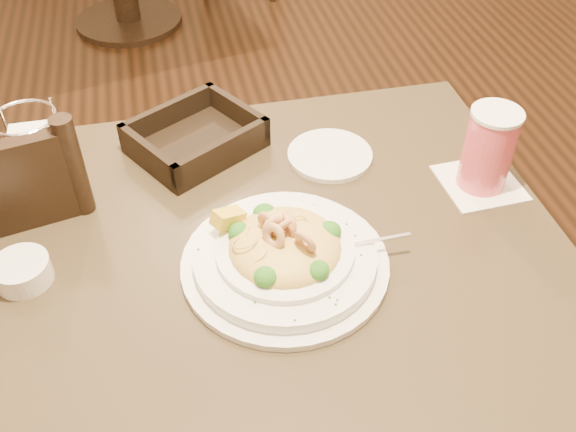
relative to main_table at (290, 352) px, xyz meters
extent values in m
cylinder|color=black|center=(0.00, 0.00, -0.14)|extent=(0.12, 0.12, 0.69)
cube|color=#493D29|center=(0.00, 0.00, 0.22)|extent=(0.90, 0.90, 0.03)
cylinder|color=black|center=(-0.28, 2.45, -0.50)|extent=(0.52, 0.52, 0.03)
cube|color=black|center=(-0.53, 0.34, -0.06)|extent=(0.50, 0.50, 0.04)
cylinder|color=black|center=(-0.39, 0.55, -0.30)|extent=(0.04, 0.04, 0.43)
cylinder|color=black|center=(-0.31, 0.20, -0.30)|extent=(0.04, 0.04, 0.43)
cylinder|color=black|center=(-0.31, 0.20, 0.19)|extent=(0.04, 0.04, 0.46)
cylinder|color=white|center=(-0.01, -0.01, 0.24)|extent=(0.32, 0.32, 0.01)
cylinder|color=white|center=(-0.01, -0.01, 0.26)|extent=(0.28, 0.28, 0.02)
cylinder|color=white|center=(-0.01, -0.01, 0.27)|extent=(0.21, 0.21, 0.01)
ellipsoid|color=gold|center=(-0.01, -0.01, 0.28)|extent=(0.17, 0.17, 0.06)
cube|color=gold|center=(-0.09, 0.06, 0.29)|extent=(0.06, 0.05, 0.04)
cube|color=silver|center=(0.12, -0.02, 0.27)|extent=(0.12, 0.01, 0.01)
cube|color=silver|center=(0.06, -0.02, 0.28)|extent=(0.03, 0.02, 0.00)
torus|color=gold|center=(0.05, 0.01, 0.28)|extent=(0.04, 0.05, 0.03)
torus|color=gold|center=(-0.01, -0.01, 0.30)|extent=(0.04, 0.05, 0.03)
torus|color=gold|center=(-0.07, -0.01, 0.30)|extent=(0.05, 0.04, 0.02)
torus|color=gold|center=(-0.06, -0.03, 0.30)|extent=(0.05, 0.05, 0.02)
torus|color=gold|center=(0.02, 0.02, 0.29)|extent=(0.05, 0.05, 0.02)
torus|color=gold|center=(0.00, -0.02, 0.29)|extent=(0.04, 0.04, 0.01)
torus|color=gold|center=(0.00, -0.03, 0.29)|extent=(0.05, 0.05, 0.02)
torus|color=gold|center=(0.00, 0.03, 0.29)|extent=(0.05, 0.06, 0.04)
torus|color=gold|center=(-0.02, -0.01, 0.30)|extent=(0.03, 0.04, 0.03)
torus|color=gold|center=(-0.02, 0.01, 0.29)|extent=(0.03, 0.03, 0.01)
torus|color=gold|center=(0.01, -0.01, 0.30)|extent=(0.03, 0.03, 0.01)
torus|color=gold|center=(-0.04, 0.02, 0.28)|extent=(0.05, 0.05, 0.02)
torus|color=gold|center=(-0.05, 0.01, 0.29)|extent=(0.04, 0.05, 0.03)
torus|color=gold|center=(0.02, 0.02, 0.28)|extent=(0.05, 0.06, 0.03)
torus|color=gold|center=(-0.02, 0.02, 0.30)|extent=(0.05, 0.06, 0.04)
torus|color=gold|center=(-0.06, 0.03, 0.29)|extent=(0.04, 0.03, 0.03)
torus|color=gold|center=(-0.01, 0.01, 0.29)|extent=(0.04, 0.04, 0.01)
torus|color=gold|center=(0.02, 0.01, 0.31)|extent=(0.03, 0.03, 0.03)
torus|color=#E9AA73|center=(-0.01, -0.01, 0.32)|extent=(0.05, 0.04, 0.04)
torus|color=#E9AA73|center=(-0.03, 0.01, 0.32)|extent=(0.04, 0.04, 0.04)
torus|color=#E9AA73|center=(0.01, -0.04, 0.32)|extent=(0.04, 0.05, 0.04)
torus|color=#E9AA73|center=(0.00, 0.00, 0.32)|extent=(0.03, 0.04, 0.04)
torus|color=#E9AA73|center=(-0.03, -0.02, 0.32)|extent=(0.04, 0.05, 0.04)
torus|color=#E9AA73|center=(0.00, 0.00, 0.32)|extent=(0.02, 0.04, 0.04)
torus|color=#E9AA73|center=(-0.03, 0.00, 0.32)|extent=(0.04, 0.03, 0.04)
ellipsoid|color=#1E5914|center=(0.06, 0.00, 0.29)|extent=(0.04, 0.04, 0.03)
ellipsoid|color=#1E5914|center=(-0.03, 0.06, 0.29)|extent=(0.04, 0.04, 0.03)
ellipsoid|color=#1E5914|center=(-0.07, 0.03, 0.29)|extent=(0.04, 0.04, 0.03)
ellipsoid|color=#1E5914|center=(-0.05, -0.07, 0.29)|extent=(0.04, 0.04, 0.03)
ellipsoid|color=#1E5914|center=(0.02, -0.07, 0.29)|extent=(0.03, 0.03, 0.03)
cube|color=#266619|center=(0.10, 0.03, 0.27)|extent=(0.00, 0.00, 0.00)
cube|color=#266619|center=(-0.01, 0.10, 0.27)|extent=(0.00, 0.00, 0.00)
cube|color=#266619|center=(0.10, -0.04, 0.27)|extent=(0.00, 0.00, 0.00)
cube|color=#266619|center=(-0.07, -0.09, 0.27)|extent=(0.00, 0.00, 0.00)
cube|color=#266619|center=(-0.03, -0.14, 0.27)|extent=(0.00, 0.00, 0.00)
cube|color=#266619|center=(0.04, -0.12, 0.27)|extent=(0.00, 0.00, 0.00)
cube|color=#266619|center=(0.10, -0.02, 0.27)|extent=(0.00, 0.00, 0.00)
cube|color=#266619|center=(0.03, -0.11, 0.27)|extent=(0.00, 0.00, 0.00)
cube|color=#266619|center=(-0.14, 0.03, 0.27)|extent=(0.00, 0.00, 0.00)
cube|color=#266619|center=(-0.01, 0.10, 0.27)|extent=(0.00, 0.00, 0.00)
cube|color=#266619|center=(0.04, -0.12, 0.27)|extent=(0.00, 0.00, 0.00)
cube|color=#266619|center=(0.10, 0.00, 0.27)|extent=(0.00, 0.00, 0.00)
cube|color=#266619|center=(0.06, 0.08, 0.27)|extent=(0.00, 0.00, 0.00)
cube|color=#266619|center=(-0.04, 0.10, 0.27)|extent=(0.00, 0.00, 0.00)
cube|color=#266619|center=(0.06, 0.09, 0.27)|extent=(0.00, 0.00, 0.00)
cube|color=white|center=(0.37, 0.11, 0.24)|extent=(0.14, 0.14, 0.00)
cylinder|color=#E75165|center=(0.37, 0.11, 0.31)|extent=(0.08, 0.08, 0.14)
cylinder|color=white|center=(0.37, 0.11, 0.38)|extent=(0.09, 0.09, 0.01)
cube|color=black|center=(-0.11, 0.33, 0.24)|extent=(0.28, 0.26, 0.02)
cube|color=black|center=(-0.02, 0.38, 0.27)|extent=(0.10, 0.16, 0.04)
cube|color=black|center=(-0.20, 0.27, 0.27)|extent=(0.10, 0.16, 0.04)
cube|color=black|center=(-0.15, 0.40, 0.27)|extent=(0.19, 0.12, 0.04)
cube|color=black|center=(-0.07, 0.26, 0.27)|extent=(0.19, 0.12, 0.04)
cylinder|color=silver|center=(-0.38, 0.25, 0.24)|extent=(0.10, 0.10, 0.01)
torus|color=silver|center=(-0.38, 0.25, 0.40)|extent=(0.10, 0.10, 0.01)
cube|color=white|center=(-0.38, 0.25, 0.30)|extent=(0.08, 0.08, 0.13)
cylinder|color=silver|center=(-0.42, 0.21, 0.32)|extent=(0.01, 0.01, 0.16)
cylinder|color=silver|center=(-0.34, 0.21, 0.32)|extent=(0.01, 0.01, 0.16)
cylinder|color=silver|center=(-0.42, 0.29, 0.32)|extent=(0.01, 0.01, 0.16)
cylinder|color=silver|center=(-0.34, 0.29, 0.32)|extent=(0.01, 0.01, 0.16)
cylinder|color=white|center=(0.13, 0.25, 0.24)|extent=(0.18, 0.18, 0.01)
cylinder|color=white|center=(-0.40, 0.05, 0.26)|extent=(0.11, 0.11, 0.04)
camera|label=1|loc=(-0.15, -0.67, 0.97)|focal=40.00mm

